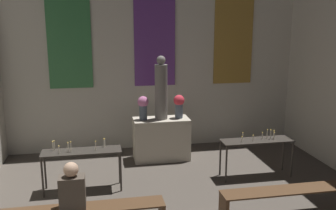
# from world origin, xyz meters

# --- Properties ---
(wall_back) EXTENTS (7.15, 0.16, 4.81)m
(wall_back) POSITION_xyz_m (0.00, 10.47, 2.43)
(wall_back) COLOR beige
(wall_back) RESTS_ON ground_plane
(altar) EXTENTS (1.23, 0.58, 0.94)m
(altar) POSITION_xyz_m (0.00, 9.52, 0.47)
(altar) COLOR #BCB29E
(altar) RESTS_ON ground_plane
(statue) EXTENTS (0.27, 0.27, 1.39)m
(statue) POSITION_xyz_m (0.00, 9.52, 1.58)
(statue) COLOR slate
(statue) RESTS_ON altar
(flower_vase_left) EXTENTS (0.24, 0.24, 0.52)m
(flower_vase_left) POSITION_xyz_m (-0.40, 9.52, 1.24)
(flower_vase_left) COLOR #4C5666
(flower_vase_left) RESTS_ON altar
(flower_vase_right) EXTENTS (0.24, 0.24, 0.52)m
(flower_vase_right) POSITION_xyz_m (0.40, 9.52, 1.24)
(flower_vase_right) COLOR #4C5666
(flower_vase_right) RESTS_ON altar
(candle_rack_left) EXTENTS (1.42, 0.42, 0.96)m
(candle_rack_left) POSITION_xyz_m (-1.69, 8.21, 0.66)
(candle_rack_left) COLOR #332D28
(candle_rack_left) RESTS_ON ground_plane
(candle_rack_right) EXTENTS (1.42, 0.42, 0.96)m
(candle_rack_right) POSITION_xyz_m (1.69, 8.21, 0.66)
(candle_rack_right) COLOR #332D28
(candle_rack_right) RESTS_ON ground_plane
(pew_back_right) EXTENTS (2.47, 0.36, 0.44)m
(pew_back_right) POSITION_xyz_m (1.69, 6.66, 0.34)
(pew_back_right) COLOR #4C331E
(pew_back_right) RESTS_ON ground_plane
(person_seated) EXTENTS (0.36, 0.24, 0.69)m
(person_seated) POSITION_xyz_m (-1.76, 6.66, 0.75)
(person_seated) COLOR #4C4238
(person_seated) RESTS_ON pew_back_left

